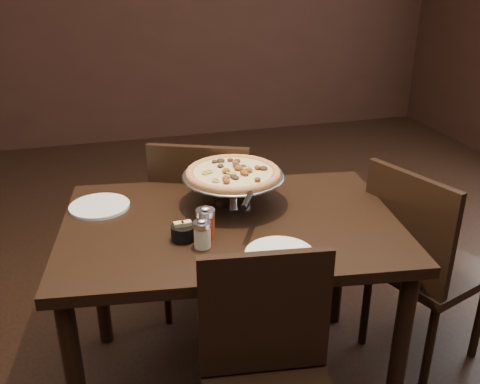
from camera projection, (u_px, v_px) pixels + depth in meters
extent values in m
cube|color=black|center=(231.00, 226.00, 2.01)|extent=(1.36, 1.00, 0.04)
cylinder|color=black|center=(399.00, 358.00, 1.92)|extent=(0.06, 0.06, 0.74)
cylinder|color=black|center=(99.00, 274.00, 2.43)|extent=(0.06, 0.06, 0.74)
cylinder|color=black|center=(339.00, 256.00, 2.57)|extent=(0.06, 0.06, 0.74)
cylinder|color=silver|center=(233.00, 204.00, 2.13)|extent=(0.14, 0.14, 0.01)
cylinder|color=silver|center=(233.00, 191.00, 2.11)|extent=(0.03, 0.03, 0.11)
cylinder|color=silver|center=(233.00, 177.00, 2.09)|extent=(0.10, 0.10, 0.01)
cylinder|color=#95959A|center=(233.00, 176.00, 2.08)|extent=(0.39, 0.39, 0.01)
torus|color=#95959A|center=(233.00, 176.00, 2.08)|extent=(0.40, 0.40, 0.01)
cylinder|color=#975A2D|center=(233.00, 174.00, 2.08)|extent=(0.36, 0.36, 0.01)
torus|color=#975A2D|center=(233.00, 173.00, 2.08)|extent=(0.37, 0.37, 0.03)
cylinder|color=tan|center=(233.00, 172.00, 2.08)|extent=(0.31, 0.31, 0.01)
cylinder|color=beige|center=(202.00, 237.00, 1.81)|extent=(0.06, 0.06, 0.08)
cylinder|color=silver|center=(202.00, 225.00, 1.79)|extent=(0.06, 0.06, 0.02)
ellipsoid|color=silver|center=(202.00, 220.00, 1.79)|extent=(0.03, 0.03, 0.01)
cylinder|color=maroon|center=(206.00, 226.00, 1.88)|extent=(0.06, 0.06, 0.08)
cylinder|color=silver|center=(205.00, 212.00, 1.86)|extent=(0.07, 0.07, 0.02)
ellipsoid|color=silver|center=(205.00, 208.00, 1.85)|extent=(0.04, 0.04, 0.01)
cylinder|color=black|center=(183.00, 232.00, 1.87)|extent=(0.09, 0.09, 0.05)
cube|color=tan|center=(179.00, 230.00, 1.86)|extent=(0.04, 0.03, 0.06)
cube|color=tan|center=(187.00, 229.00, 1.86)|extent=(0.04, 0.03, 0.06)
cube|color=white|center=(299.00, 259.00, 1.74)|extent=(0.16, 0.16, 0.01)
cylinder|color=white|center=(100.00, 206.00, 2.11)|extent=(0.24, 0.24, 0.01)
cylinder|color=white|center=(280.00, 254.00, 1.77)|extent=(0.23, 0.23, 0.01)
cone|color=silver|center=(247.00, 201.00, 1.86)|extent=(0.16, 0.16, 0.00)
cylinder|color=black|center=(247.00, 201.00, 1.86)|extent=(0.08, 0.13, 0.02)
cube|color=black|center=(209.00, 228.00, 2.65)|extent=(0.59, 0.59, 0.04)
cube|color=black|center=(199.00, 196.00, 2.36)|extent=(0.42, 0.21, 0.47)
cylinder|color=black|center=(249.00, 254.00, 2.89)|extent=(0.04, 0.04, 0.43)
cylinder|color=black|center=(184.00, 249.00, 2.93)|extent=(0.04, 0.04, 0.43)
cylinder|color=black|center=(240.00, 292.00, 2.56)|extent=(0.04, 0.04, 0.43)
cylinder|color=black|center=(167.00, 286.00, 2.61)|extent=(0.04, 0.04, 0.43)
cube|color=black|center=(265.00, 314.00, 1.67)|extent=(0.42, 0.09, 0.44)
cube|color=black|center=(429.00, 268.00, 2.34)|extent=(0.55, 0.55, 0.04)
cube|color=black|center=(407.00, 227.00, 2.13)|extent=(0.17, 0.42, 0.45)
cylinder|color=black|center=(480.00, 318.00, 2.39)|extent=(0.04, 0.04, 0.42)
cylinder|color=black|center=(416.00, 281.00, 2.65)|extent=(0.04, 0.04, 0.42)
cylinder|color=black|center=(429.00, 348.00, 2.21)|extent=(0.04, 0.04, 0.42)
cylinder|color=black|center=(366.00, 305.00, 2.47)|extent=(0.04, 0.04, 0.42)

